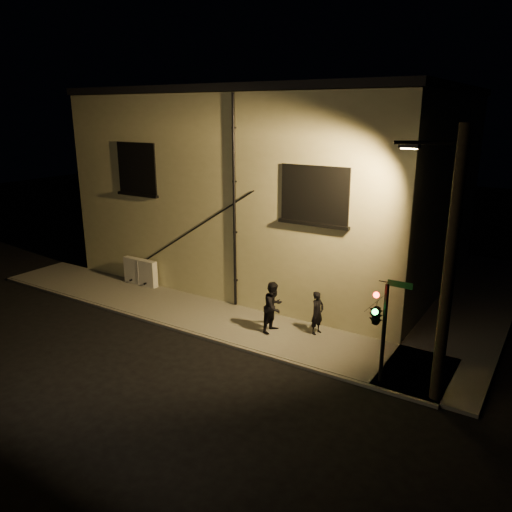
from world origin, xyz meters
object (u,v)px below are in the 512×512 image
Objects in this scene: pedestrian_b at (274,307)px; pedestrian_a at (317,313)px; utility_cabinet at (141,272)px; streetlamp_pole at (447,264)px; traffic_signal at (377,314)px.

pedestrian_a is at bearing -60.27° from pedestrian_b.
streetlamp_pole reaches higher than utility_cabinet.
pedestrian_a is at bearing -2.63° from utility_cabinet.
pedestrian_a is at bearing 143.51° from traffic_signal.
traffic_signal is (11.96, -2.51, 1.53)m from utility_cabinet.
utility_cabinet is 0.24× the size of streetlamp_pole.
traffic_signal is at bearing -104.40° from pedestrian_b.
traffic_signal is at bearing -175.95° from streetlamp_pole.
utility_cabinet is 14.25m from streetlamp_pole.
traffic_signal is at bearing -113.56° from pedestrian_a.
utility_cabinet is at bearing 170.07° from streetlamp_pole.
utility_cabinet is 9.14m from pedestrian_a.
pedestrian_a is 1.57m from pedestrian_b.
pedestrian_a is 5.82m from streetlamp_pole.
pedestrian_b is 0.59× the size of traffic_signal.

